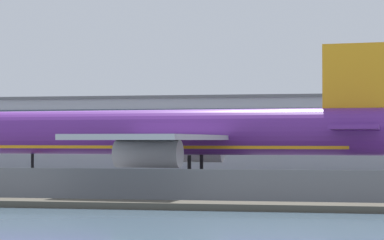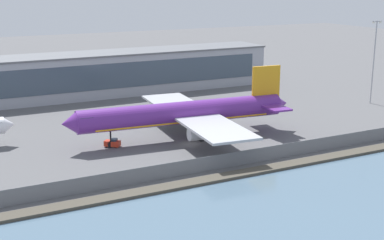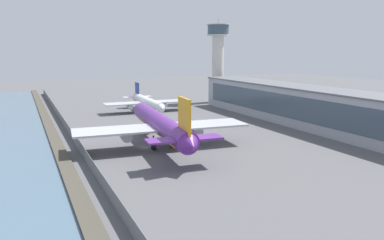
% 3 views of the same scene
% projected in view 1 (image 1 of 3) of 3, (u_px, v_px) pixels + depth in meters
% --- Properties ---
extents(ground_plane, '(500.00, 500.00, 0.00)m').
position_uv_depth(ground_plane, '(158.00, 189.00, 76.45)').
color(ground_plane, '#565659').
extents(shoreline_seawall, '(320.00, 3.00, 0.50)m').
position_uv_depth(shoreline_seawall, '(98.00, 204.00, 56.27)').
color(shoreline_seawall, '#474238').
rests_on(shoreline_seawall, ground).
extents(perimeter_fence, '(280.00, 0.10, 2.74)m').
position_uv_depth(perimeter_fence, '(115.00, 185.00, 60.73)').
color(perimeter_fence, slate).
rests_on(perimeter_fence, ground).
extents(cargo_jet_purple, '(51.45, 44.37, 14.94)m').
position_uv_depth(cargo_jet_purple, '(174.00, 134.00, 80.24)').
color(cargo_jet_purple, '#602889').
rests_on(cargo_jet_purple, ground).
extents(baggage_tug, '(3.47, 3.29, 1.80)m').
position_uv_depth(baggage_tug, '(37.00, 178.00, 84.65)').
color(baggage_tug, red).
rests_on(baggage_tug, ground).
extents(terminal_building, '(114.39, 15.15, 12.69)m').
position_uv_depth(terminal_building, '(201.00, 133.00, 133.58)').
color(terminal_building, '#9EA3AD').
rests_on(terminal_building, ground).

